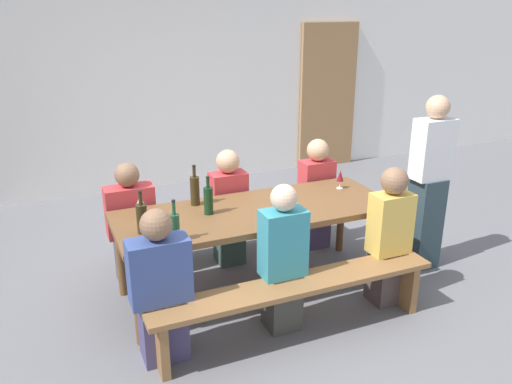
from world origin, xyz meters
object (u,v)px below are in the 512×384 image
at_px(wine_bottle_0, 208,200).
at_px(wine_bottle_1, 142,218).
at_px(wine_glass_0, 340,176).
at_px(seated_guest_near_2, 389,238).
at_px(bench_near, 296,293).
at_px(seated_guest_far_2, 316,195).
at_px(wooden_door, 328,97).
at_px(seated_guest_far_1, 229,209).
at_px(wine_glass_1, 140,201).
at_px(bench_far, 226,221).
at_px(seated_guest_far_0, 132,227).
at_px(seated_guest_near_1, 283,262).
at_px(wine_bottle_3, 195,190).
at_px(tasting_table, 256,217).
at_px(seated_guest_near_0, 161,290).
at_px(wine_bottle_2, 175,227).
at_px(standing_host, 428,186).

xyz_separation_m(wine_bottle_0, wine_bottle_1, (-0.56, -0.16, 0.00)).
bearing_deg(wine_glass_0, seated_guest_near_2, -89.31).
distance_m(bench_near, seated_guest_far_2, 1.60).
relative_size(wooden_door, wine_bottle_1, 6.39).
xyz_separation_m(bench_near, seated_guest_far_1, (-0.03, 1.31, 0.18)).
bearing_deg(wooden_door, seated_guest_near_2, -113.13).
xyz_separation_m(wine_glass_0, wine_glass_1, (-1.80, 0.07, 0.01)).
relative_size(bench_far, seated_guest_far_0, 2.01).
bearing_deg(seated_guest_near_1, wine_bottle_3, 24.03).
xyz_separation_m(wine_glass_0, seated_guest_far_0, (-1.83, 0.42, -0.35)).
bearing_deg(tasting_table, seated_guest_near_0, -148.49).
relative_size(tasting_table, wine_bottle_2, 7.39).
distance_m(wooden_door, wine_bottle_3, 3.94).
height_order(wine_bottle_0, seated_guest_far_2, seated_guest_far_2).
bearing_deg(seated_guest_far_0, wine_glass_0, 77.23).
distance_m(wooden_door, wine_glass_0, 3.22).
height_order(wine_glass_0, seated_guest_near_1, seated_guest_near_1).
bearing_deg(seated_guest_near_1, wooden_door, -34.74).
bearing_deg(bench_near, seated_guest_far_0, 125.23).
bearing_deg(seated_guest_far_0, wooden_door, 125.55).
bearing_deg(seated_guest_near_2, wine_glass_1, 65.63).
bearing_deg(seated_guest_near_2, standing_host, -61.13).
xyz_separation_m(wine_bottle_2, standing_host, (2.38, 0.14, -0.07)).
bearing_deg(seated_guest_far_2, wine_glass_0, 0.39).
bearing_deg(wine_bottle_3, seated_guest_near_0, -120.70).
height_order(wine_bottle_2, seated_guest_near_0, seated_guest_near_0).
bearing_deg(seated_guest_far_2, seated_guest_far_1, -90.00).
height_order(wine_bottle_2, seated_guest_near_2, seated_guest_near_2).
bearing_deg(wine_glass_1, seated_guest_far_1, 21.65).
distance_m(seated_guest_near_2, seated_guest_far_0, 2.18).
bearing_deg(wooden_door, wine_glass_1, -140.48).
distance_m(seated_guest_near_2, seated_guest_far_1, 1.50).
height_order(wine_bottle_3, seated_guest_far_0, wine_bottle_3).
bearing_deg(bench_far, wine_bottle_0, -119.97).
xyz_separation_m(wooden_door, wine_bottle_1, (-3.39, -3.09, -0.18)).
bearing_deg(tasting_table, seated_guest_far_0, 147.91).
bearing_deg(tasting_table, bench_near, -90.00).
relative_size(wine_bottle_1, wine_glass_0, 1.91).
xyz_separation_m(bench_far, seated_guest_near_2, (0.91, -1.31, 0.21)).
relative_size(seated_guest_near_1, seated_guest_far_0, 1.05).
height_order(bench_far, wine_glass_0, wine_glass_0).
xyz_separation_m(wine_bottle_2, seated_guest_far_1, (0.74, 0.91, -0.32)).
bearing_deg(seated_guest_far_1, seated_guest_near_1, -0.45).
bearing_deg(wine_bottle_3, tasting_table, -34.70).
distance_m(seated_guest_near_0, seated_guest_far_2, 2.19).
xyz_separation_m(wine_glass_1, seated_guest_near_2, (1.81, -0.82, -0.30)).
xyz_separation_m(bench_near, wine_bottle_3, (-0.43, 1.03, 0.52)).
xyz_separation_m(wine_bottle_1, wine_bottle_3, (0.52, 0.40, 0.01)).
bearing_deg(wine_bottle_2, tasting_table, 23.50).
height_order(wine_bottle_0, seated_guest_near_0, seated_guest_near_0).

